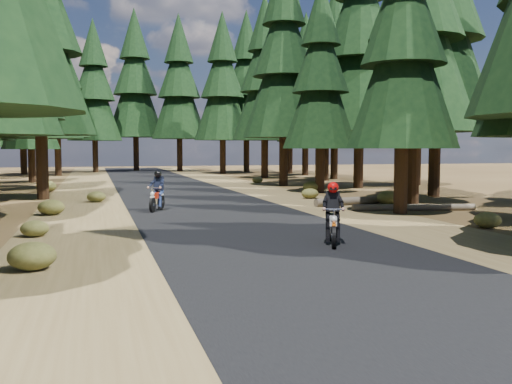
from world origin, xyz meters
TOP-DOWN VIEW (x-y plane):
  - ground at (0.00, 0.00)m, footprint 120.00×120.00m
  - road at (0.00, 5.00)m, footprint 6.00×100.00m
  - shoulder_l at (-4.60, 5.00)m, footprint 3.20×100.00m
  - shoulder_r at (4.60, 5.00)m, footprint 3.20×100.00m
  - pine_forest at (-0.02, 21.05)m, footprint 34.59×55.08m
  - log_near at (6.53, 7.89)m, footprint 4.96×1.35m
  - log_far at (7.03, 5.21)m, footprint 4.44×1.30m
  - understory_shrubs at (0.98, 7.44)m, footprint 14.71×33.18m
  - rider_lead at (1.21, -0.83)m, footprint 1.05×1.71m
  - rider_follow at (-1.98, 7.58)m, footprint 1.10×1.70m

SIDE VIEW (x-z plane):
  - ground at x=0.00m, z-range 0.00..0.00m
  - shoulder_l at x=-4.60m, z-range 0.00..0.01m
  - shoulder_r at x=4.60m, z-range 0.00..0.01m
  - road at x=0.00m, z-range 0.00..0.01m
  - log_far at x=7.03m, z-range 0.00..0.24m
  - log_near at x=6.53m, z-range 0.00..0.32m
  - understory_shrubs at x=0.98m, z-range -0.04..0.56m
  - rider_follow at x=-1.98m, z-range -0.24..1.22m
  - rider_lead at x=1.21m, z-range -0.24..1.23m
  - pine_forest at x=-0.02m, z-range -0.27..16.05m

